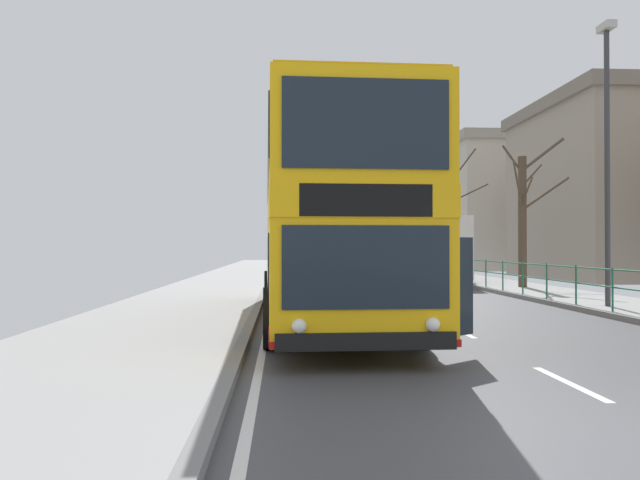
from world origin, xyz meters
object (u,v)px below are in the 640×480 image
at_px(double_decker_bus_main, 326,224).
at_px(background_bus_far_lane, 414,248).
at_px(background_building_02, 523,205).
at_px(street_lamp_far_side, 607,142).
at_px(bare_tree_far_00, 524,215).
at_px(bare_tree_far_01, 453,212).

xyz_separation_m(double_decker_bus_main, background_bus_far_lane, (5.61, 16.76, -0.57)).
relative_size(background_bus_far_lane, background_building_02, 0.86).
bearing_deg(background_bus_far_lane, street_lamp_far_side, -81.90).
bearing_deg(background_building_02, background_bus_far_lane, -126.06).
bearing_deg(double_decker_bus_main, bare_tree_far_00, 49.13).
xyz_separation_m(bare_tree_far_01, background_building_02, (10.14, 16.05, 1.53)).
xyz_separation_m(double_decker_bus_main, street_lamp_far_side, (7.71, 2.05, 2.30)).
bearing_deg(background_bus_far_lane, background_building_02, 53.94).
height_order(background_bus_far_lane, bare_tree_far_00, bare_tree_far_00).
relative_size(bare_tree_far_00, bare_tree_far_01, 0.85).
relative_size(background_bus_far_lane, bare_tree_far_00, 1.92).
height_order(double_decker_bus_main, background_building_02, background_building_02).
bearing_deg(background_building_02, double_decker_bus_main, -118.08).
relative_size(background_bus_far_lane, bare_tree_far_01, 1.64).
bearing_deg(street_lamp_far_side, bare_tree_far_00, 83.79).
distance_m(bare_tree_far_00, bare_tree_far_01, 7.98).
relative_size(street_lamp_far_side, background_building_02, 0.59).
relative_size(street_lamp_far_side, bare_tree_far_00, 1.33).
xyz_separation_m(background_bus_far_lane, street_lamp_far_side, (2.09, -14.71, 2.87)).
bearing_deg(bare_tree_far_01, bare_tree_far_00, -85.54).
bearing_deg(bare_tree_far_00, bare_tree_far_01, 94.46).
bearing_deg(double_decker_bus_main, bare_tree_far_01, 66.00).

